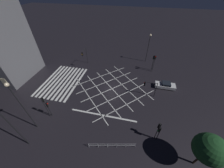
{
  "coord_description": "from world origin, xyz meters",
  "views": [
    {
      "loc": [
        19.32,
        4.35,
        18.4
      ],
      "look_at": [
        0.0,
        0.0,
        1.34
      ],
      "focal_mm": 20.0,
      "sensor_mm": 36.0,
      "label": 1
    }
  ],
  "objects_px": {
    "traffic_light_sw_main": "(84,54)",
    "street_lamp_east": "(0,113)",
    "traffic_light_nw_cross": "(153,60)",
    "street_tree_near": "(210,149)",
    "traffic_light_ne_cross": "(159,132)",
    "traffic_light_se_cross": "(48,107)",
    "street_lamp_far": "(18,100)",
    "traffic_light_median_north": "(149,86)",
    "traffic_light_nw_main": "(155,61)",
    "street_lamp_west": "(149,42)",
    "traffic_light_ne_main": "(158,128)",
    "traffic_light_se_main": "(44,103)",
    "waiting_car": "(165,85)"
  },
  "relations": [
    {
      "from": "traffic_light_se_cross",
      "to": "street_lamp_east",
      "type": "relative_size",
      "value": 0.33
    },
    {
      "from": "traffic_light_sw_main",
      "to": "street_lamp_far",
      "type": "bearing_deg",
      "value": -2.41
    },
    {
      "from": "traffic_light_ne_main",
      "to": "street_lamp_east",
      "type": "bearing_deg",
      "value": 105.71
    },
    {
      "from": "traffic_light_se_main",
      "to": "traffic_light_se_cross",
      "type": "relative_size",
      "value": 1.32
    },
    {
      "from": "traffic_light_ne_cross",
      "to": "traffic_light_se_cross",
      "type": "relative_size",
      "value": 0.95
    },
    {
      "from": "traffic_light_ne_cross",
      "to": "traffic_light_sw_main",
      "type": "distance_m",
      "value": 24.59
    },
    {
      "from": "traffic_light_se_main",
      "to": "waiting_car",
      "type": "xyz_separation_m",
      "value": [
        -12.0,
        20.1,
        -2.56
      ]
    },
    {
      "from": "street_lamp_far",
      "to": "street_lamp_west",
      "type": "bearing_deg",
      "value": 146.26
    },
    {
      "from": "traffic_light_ne_cross",
      "to": "traffic_light_se_cross",
      "type": "bearing_deg",
      "value": -1.43
    },
    {
      "from": "traffic_light_median_north",
      "to": "traffic_light_se_cross",
      "type": "bearing_deg",
      "value": 28.28
    },
    {
      "from": "street_lamp_west",
      "to": "traffic_light_ne_main",
      "type": "bearing_deg",
      "value": 4.53
    },
    {
      "from": "street_lamp_far",
      "to": "traffic_light_ne_cross",
      "type": "bearing_deg",
      "value": 96.32
    },
    {
      "from": "traffic_light_ne_cross",
      "to": "street_lamp_far",
      "type": "xyz_separation_m",
      "value": [
        2.05,
        -18.53,
        4.14
      ]
    },
    {
      "from": "traffic_light_ne_cross",
      "to": "street_lamp_far",
      "type": "distance_m",
      "value": 19.1
    },
    {
      "from": "street_tree_near",
      "to": "street_lamp_west",
      "type": "bearing_deg",
      "value": -165.11
    },
    {
      "from": "traffic_light_nw_main",
      "to": "street_lamp_east",
      "type": "distance_m",
      "value": 29.05
    },
    {
      "from": "street_lamp_west",
      "to": "traffic_light_se_main",
      "type": "bearing_deg",
      "value": -35.08
    },
    {
      "from": "traffic_light_nw_main",
      "to": "street_lamp_west",
      "type": "xyz_separation_m",
      "value": [
        -4.78,
        -1.74,
        2.6
      ]
    },
    {
      "from": "traffic_light_ne_main",
      "to": "street_lamp_west",
      "type": "height_order",
      "value": "street_lamp_west"
    },
    {
      "from": "traffic_light_ne_main",
      "to": "street_lamp_far",
      "type": "bearing_deg",
      "value": 97.22
    },
    {
      "from": "traffic_light_ne_cross",
      "to": "traffic_light_ne_main",
      "type": "distance_m",
      "value": 0.48
    },
    {
      "from": "street_lamp_west",
      "to": "street_lamp_far",
      "type": "bearing_deg",
      "value": -33.74
    },
    {
      "from": "street_lamp_far",
      "to": "street_lamp_east",
      "type": "bearing_deg",
      "value": 14.45
    },
    {
      "from": "street_tree_near",
      "to": "waiting_car",
      "type": "distance_m",
      "value": 15.11
    },
    {
      "from": "street_tree_near",
      "to": "traffic_light_ne_cross",
      "type": "bearing_deg",
      "value": -114.39
    },
    {
      "from": "traffic_light_sw_main",
      "to": "street_lamp_east",
      "type": "distance_m",
      "value": 22.07
    },
    {
      "from": "traffic_light_se_cross",
      "to": "traffic_light_median_north",
      "type": "height_order",
      "value": "traffic_light_median_north"
    },
    {
      "from": "traffic_light_nw_main",
      "to": "street_lamp_east",
      "type": "xyz_separation_m",
      "value": [
        22.7,
        -17.64,
        4.18
      ]
    },
    {
      "from": "traffic_light_ne_main",
      "to": "traffic_light_sw_main",
      "type": "xyz_separation_m",
      "value": [
        -16.73,
        -17.57,
        0.68
      ]
    },
    {
      "from": "street_lamp_east",
      "to": "street_lamp_far",
      "type": "bearing_deg",
      "value": -165.55
    },
    {
      "from": "traffic_light_nw_main",
      "to": "traffic_light_se_main",
      "type": "bearing_deg",
      "value": -44.74
    },
    {
      "from": "traffic_light_nw_cross",
      "to": "street_tree_near",
      "type": "height_order",
      "value": "street_tree_near"
    },
    {
      "from": "traffic_light_nw_cross",
      "to": "street_tree_near",
      "type": "bearing_deg",
      "value": 103.88
    },
    {
      "from": "traffic_light_nw_cross",
      "to": "traffic_light_median_north",
      "type": "xyz_separation_m",
      "value": [
        9.61,
        -0.88,
        -0.35
      ]
    },
    {
      "from": "traffic_light_se_cross",
      "to": "street_lamp_west",
      "type": "distance_m",
      "value": 27.34
    },
    {
      "from": "traffic_light_se_main",
      "to": "street_tree_near",
      "type": "distance_m",
      "value": 22.53
    },
    {
      "from": "traffic_light_median_north",
      "to": "street_lamp_east",
      "type": "xyz_separation_m",
      "value": [
        13.74,
        -16.52,
        4.75
      ]
    },
    {
      "from": "traffic_light_se_main",
      "to": "traffic_light_se_cross",
      "type": "distance_m",
      "value": 0.85
    },
    {
      "from": "traffic_light_ne_cross",
      "to": "traffic_light_nw_cross",
      "type": "relative_size",
      "value": 0.78
    },
    {
      "from": "traffic_light_ne_cross",
      "to": "traffic_light_nw_main",
      "type": "distance_m",
      "value": 18.02
    },
    {
      "from": "street_lamp_east",
      "to": "traffic_light_ne_main",
      "type": "bearing_deg",
      "value": 105.71
    },
    {
      "from": "traffic_light_se_main",
      "to": "waiting_car",
      "type": "distance_m",
      "value": 23.55
    },
    {
      "from": "traffic_light_nw_cross",
      "to": "street_tree_near",
      "type": "relative_size",
      "value": 0.69
    },
    {
      "from": "traffic_light_se_cross",
      "to": "traffic_light_median_north",
      "type": "bearing_deg",
      "value": 28.28
    },
    {
      "from": "traffic_light_se_main",
      "to": "traffic_light_sw_main",
      "type": "height_order",
      "value": "traffic_light_sw_main"
    },
    {
      "from": "traffic_light_se_main",
      "to": "traffic_light_median_north",
      "type": "height_order",
      "value": "traffic_light_se_main"
    },
    {
      "from": "traffic_light_se_cross",
      "to": "street_tree_near",
      "type": "distance_m",
      "value": 22.24
    },
    {
      "from": "traffic_light_ne_cross",
      "to": "traffic_light_nw_main",
      "type": "bearing_deg",
      "value": -89.35
    },
    {
      "from": "traffic_light_nw_cross",
      "to": "street_lamp_far",
      "type": "distance_m",
      "value": 27.71
    },
    {
      "from": "street_lamp_west",
      "to": "street_lamp_east",
      "type": "bearing_deg",
      "value": -30.06
    }
  ]
}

